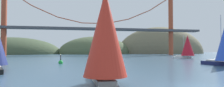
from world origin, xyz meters
name	(u,v)px	position (x,y,z in m)	size (l,w,h in m)	color
ground_plane	(193,86)	(0.00, 0.00, 0.00)	(360.00, 360.00, 0.00)	#385670
headland_right	(161,53)	(60.00, 135.00, 0.00)	(73.92, 44.00, 44.20)	#6B664C
headland_left	(13,54)	(-55.00, 135.00, 0.00)	(68.59, 44.00, 24.41)	#425138
headland_center	(95,54)	(5.00, 135.00, 0.00)	(57.00, 44.00, 26.85)	#4C5B3D
suspension_bridge	(94,27)	(0.00, 95.00, 16.48)	(132.06, 6.00, 36.60)	#A34228
sailboat_crimson_sail	(187,46)	(31.15, 50.40, 4.73)	(8.42, 6.32, 9.02)	white
sailboat_scarlet_sail	(105,35)	(-8.27, 2.29, 4.99)	(4.55, 8.13, 10.21)	#B7B2A8
channel_buoy	(61,62)	(-14.57, 32.44, 0.37)	(1.10, 1.10, 2.64)	green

